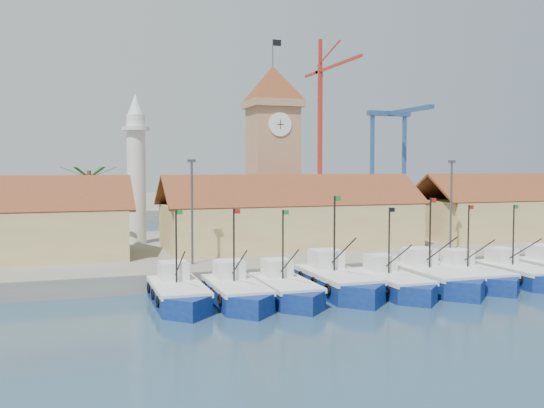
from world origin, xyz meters
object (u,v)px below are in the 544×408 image
object	(u,v)px
clock_tower	(273,148)
minaret	(136,168)
boat_5	(436,280)
boat_0	(179,296)

from	to	relation	value
clock_tower	minaret	distance (m)	15.30
clock_tower	boat_5	bearing A→B (deg)	-76.04
clock_tower	minaret	size ratio (longest dim) A/B	1.39
boat_0	boat_5	bearing A→B (deg)	-2.47
clock_tower	minaret	bearing A→B (deg)	172.39
boat_0	boat_5	xyz separation A→B (m)	(20.60, -0.89, 0.06)
boat_5	clock_tower	world-z (taller)	clock_tower
boat_5	minaret	world-z (taller)	minaret
boat_5	clock_tower	distance (m)	26.86
boat_0	boat_5	size ratio (longest dim) A/B	0.93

